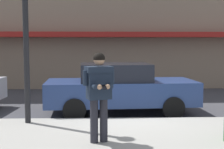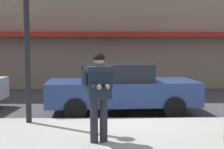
% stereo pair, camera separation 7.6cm
% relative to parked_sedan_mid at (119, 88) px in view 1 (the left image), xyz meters
% --- Properties ---
extents(ground_plane, '(80.00, 80.00, 0.00)m').
position_rel_parked_sedan_mid_xyz_m(ground_plane, '(0.22, -0.98, -0.79)').
color(ground_plane, '#3D3D42').
extents(curb_paint_line, '(28.00, 0.12, 0.01)m').
position_rel_parked_sedan_mid_xyz_m(curb_paint_line, '(1.22, -0.93, -0.79)').
color(curb_paint_line, silver).
rests_on(curb_paint_line, ground).
extents(parked_sedan_mid, '(4.61, 2.15, 1.54)m').
position_rel_parked_sedan_mid_xyz_m(parked_sedan_mid, '(0.00, 0.00, 0.00)').
color(parked_sedan_mid, navy).
rests_on(parked_sedan_mid, ground).
extents(man_texting_on_phone, '(0.62, 0.64, 1.81)m').
position_rel_parked_sedan_mid_xyz_m(man_texting_on_phone, '(-0.59, -3.30, 0.46)').
color(man_texting_on_phone, '#23232B').
rests_on(man_texting_on_phone, sidewalk).
extents(street_lamp_post, '(0.36, 0.36, 4.88)m').
position_rel_parked_sedan_mid_xyz_m(street_lamp_post, '(-2.41, -1.63, 2.35)').
color(street_lamp_post, black).
rests_on(street_lamp_post, sidewalk).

